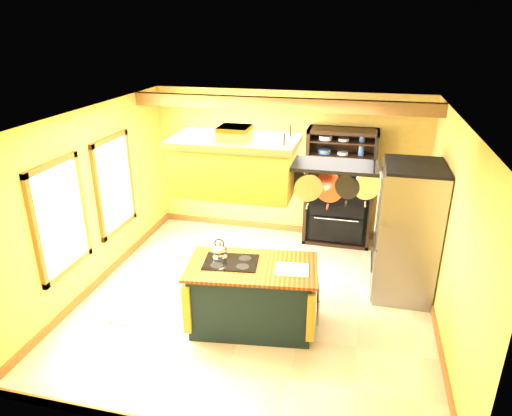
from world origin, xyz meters
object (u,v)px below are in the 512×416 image
at_px(kitchen_island, 252,295).
at_px(range_hood, 235,164).
at_px(refrigerator, 406,234).
at_px(pot_rack, 329,174).
at_px(hutch, 339,199).

xyz_separation_m(kitchen_island, range_hood, (-0.20, -0.00, 1.78)).
bearing_deg(refrigerator, range_hood, -147.95).
height_order(pot_rack, hutch, pot_rack).
relative_size(refrigerator, hutch, 0.92).
xyz_separation_m(range_hood, hutch, (1.11, 2.88, -1.42)).
bearing_deg(kitchen_island, refrigerator, 27.30).
xyz_separation_m(kitchen_island, hutch, (0.91, 2.88, 0.36)).
height_order(kitchen_island, hutch, hutch).
bearing_deg(hutch, pot_rack, -90.01).
bearing_deg(range_hood, pot_rack, 0.64).
distance_m(pot_rack, hutch, 3.18).
relative_size(range_hood, pot_rack, 1.26).
distance_m(range_hood, pot_rack, 1.11).
relative_size(range_hood, refrigerator, 0.75).
bearing_deg(hutch, range_hood, -111.01).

